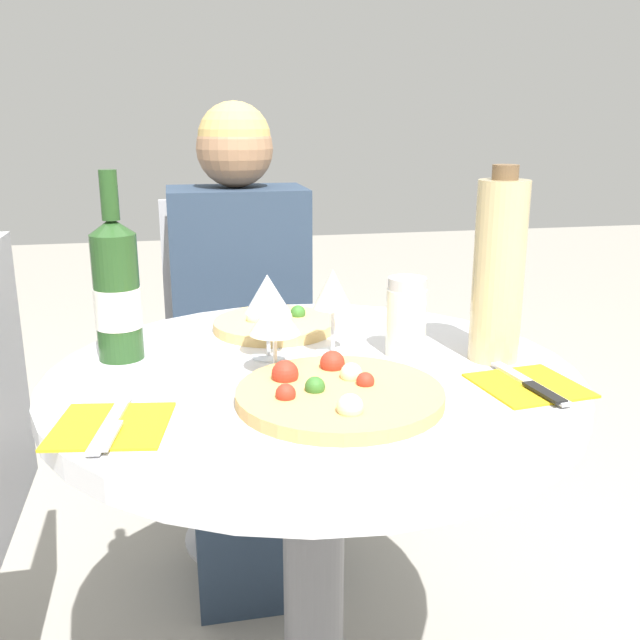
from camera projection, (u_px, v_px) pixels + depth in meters
dining_table at (313, 455)px, 1.22m from camera, size 0.87×0.87×0.75m
chair_behind_diner at (240, 378)px, 1.97m from camera, size 0.39×0.39×0.94m
seated_diner at (245, 369)px, 1.81m from camera, size 0.34×0.46×1.19m
pizza_large at (337, 393)px, 1.04m from camera, size 0.31×0.31×0.05m
pizza_small_far at (275, 324)px, 1.40m from camera, size 0.24×0.24×0.05m
wine_bottle at (117, 290)px, 1.20m from camera, size 0.08×0.08×0.32m
tall_carafe at (499, 270)px, 1.19m from camera, size 0.09×0.09×0.33m
sugar_shaker at (406, 317)px, 1.23m from camera, size 0.07×0.07×0.14m
wine_glass_front_left at (274, 317)px, 1.14m from camera, size 0.08×0.08×0.13m
wine_glass_back_left at (268, 295)px, 1.21m from camera, size 0.08×0.08×0.15m
wine_glass_back_right at (333, 291)px, 1.23m from camera, size 0.07×0.07×0.15m
place_setting_left at (111, 426)px, 0.95m from camera, size 0.17×0.19×0.01m
place_setting_right at (530, 385)px, 1.10m from camera, size 0.17×0.19×0.01m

